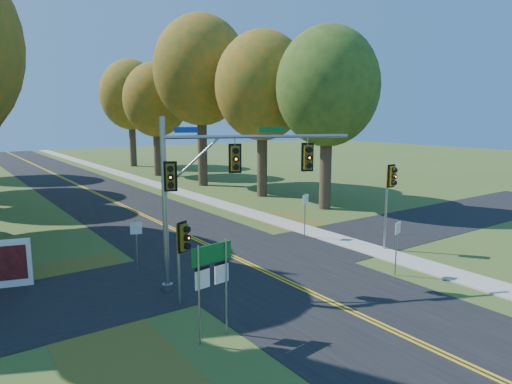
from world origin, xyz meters
TOP-DOWN VIEW (x-y plane):
  - ground at (0.00, 0.00)m, footprint 160.00×160.00m
  - road_main at (0.00, 0.00)m, footprint 8.00×160.00m
  - road_cross at (0.00, 2.00)m, footprint 60.00×6.00m
  - centerline_left at (-0.10, 0.00)m, footprint 0.10×160.00m
  - centerline_right at (0.10, 0.00)m, footprint 0.10×160.00m
  - sidewalk_east at (6.20, 0.00)m, footprint 1.60×160.00m
  - leaf_patch_w_near at (-6.50, 4.00)m, footprint 4.00×6.00m
  - leaf_patch_e at (6.80, 6.00)m, footprint 3.50×8.00m
  - leaf_patch_w_far at (-7.50, -3.00)m, footprint 3.00×5.00m
  - tree_e_a at (11.57, 8.77)m, footprint 7.20×7.20m
  - tree_e_b at (10.97, 15.58)m, footprint 7.60×7.60m
  - tree_e_c at (9.88, 23.69)m, footprint 8.80×8.80m
  - tree_e_d at (9.26, 32.87)m, footprint 7.00×7.00m
  - tree_e_e at (10.47, 43.58)m, footprint 7.80×7.80m
  - traffic_mast at (-2.70, 0.05)m, footprint 6.66×3.21m
  - east_signal_pole at (6.81, -0.61)m, footprint 0.50×0.57m
  - ped_signal_pole at (-4.42, -0.77)m, footprint 0.45×0.55m
  - route_sign_cluster at (-4.80, -3.48)m, footprint 1.40×0.23m
  - info_kiosk at (-9.03, 4.72)m, footprint 1.37×0.57m
  - reg_sign_e_north at (5.01, 3.50)m, footprint 0.47×0.14m
  - reg_sign_e_south at (4.20, -3.13)m, footprint 0.44×0.14m
  - reg_sign_w at (-4.72, 2.80)m, footprint 0.45×0.20m

SIDE VIEW (x-z plane):
  - ground at x=0.00m, z-range 0.00..0.00m
  - leaf_patch_w_near at x=-6.50m, z-range 0.00..0.01m
  - leaf_patch_e at x=6.80m, z-range 0.00..0.01m
  - leaf_patch_w_far at x=-7.50m, z-range 0.00..0.01m
  - road_cross at x=0.00m, z-range 0.00..0.02m
  - road_main at x=0.00m, z-range 0.00..0.02m
  - centerline_left at x=-0.10m, z-range 0.02..0.03m
  - centerline_right at x=0.10m, z-range 0.02..0.03m
  - sidewalk_east at x=6.20m, z-range 0.00..0.06m
  - info_kiosk at x=-9.03m, z-range 0.00..1.89m
  - reg_sign_e_south at x=4.20m, z-range 0.44..2.79m
  - reg_sign_w at x=-4.72m, z-range 0.45..2.92m
  - reg_sign_e_north at x=5.01m, z-range 0.46..2.95m
  - route_sign_cluster at x=-4.80m, z-range 0.62..3.62m
  - ped_signal_pole at x=-4.42m, z-range 0.74..3.78m
  - east_signal_pole at x=6.81m, z-range 1.11..5.41m
  - traffic_mast at x=-2.70m, z-range 0.94..7.54m
  - tree_e_d at x=9.26m, z-range 2.08..14.40m
  - tree_e_a at x=11.57m, z-range 2.16..14.90m
  - tree_e_b at x=10.97m, z-range 2.23..15.56m
  - tree_e_e at x=10.47m, z-range 2.32..16.06m
  - tree_e_c at x=9.88m, z-range 2.77..18.56m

